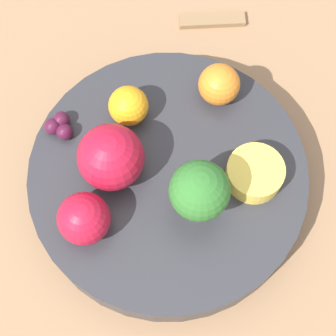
{
  "coord_description": "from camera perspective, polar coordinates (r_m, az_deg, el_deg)",
  "views": [
    {
      "loc": [
        -0.17,
        -0.05,
        0.52
      ],
      "look_at": [
        0.0,
        0.0,
        0.07
      ],
      "focal_mm": 60.0,
      "sensor_mm": 36.0,
      "label": 1
    }
  ],
  "objects": [
    {
      "name": "ground_plane",
      "position": [
        0.55,
        0.0,
        -2.66
      ],
      "size": [
        6.0,
        6.0,
        0.0
      ],
      "primitive_type": "plane",
      "color": "gray"
    },
    {
      "name": "table_surface",
      "position": [
        0.54,
        0.0,
        -2.32
      ],
      "size": [
        1.2,
        1.2,
        0.02
      ],
      "color": "#936D4C",
      "rests_on": "ground_plane"
    },
    {
      "name": "bowl",
      "position": [
        0.52,
        0.0,
        -1.22
      ],
      "size": [
        0.25,
        0.25,
        0.04
      ],
      "color": "#2D2D33",
      "rests_on": "table_surface"
    },
    {
      "name": "broccoli",
      "position": [
        0.45,
        3.21,
        -2.4
      ],
      "size": [
        0.05,
        0.05,
        0.07
      ],
      "color": "#99C17A",
      "rests_on": "bowl"
    },
    {
      "name": "apple_red",
      "position": [
        0.48,
        -5.84,
        1.1
      ],
      "size": [
        0.06,
        0.06,
        0.06
      ],
      "color": "#B7142D",
      "rests_on": "bowl"
    },
    {
      "name": "apple_green",
      "position": [
        0.47,
        -8.55,
        -5.1
      ],
      "size": [
        0.04,
        0.04,
        0.04
      ],
      "color": "#B7142D",
      "rests_on": "bowl"
    },
    {
      "name": "orange_front",
      "position": [
        0.52,
        5.21,
        8.45
      ],
      "size": [
        0.04,
        0.04,
        0.04
      ],
      "color": "orange",
      "rests_on": "bowl"
    },
    {
      "name": "orange_back",
      "position": [
        0.51,
        -4.04,
        6.32
      ],
      "size": [
        0.04,
        0.04,
        0.04
      ],
      "color": "orange",
      "rests_on": "bowl"
    },
    {
      "name": "grape_cluster",
      "position": [
        0.52,
        -10.97,
        4.21
      ],
      "size": [
        0.03,
        0.03,
        0.02
      ],
      "color": "#47142D",
      "rests_on": "bowl"
    },
    {
      "name": "small_cup",
      "position": [
        0.49,
        8.8,
        -0.55
      ],
      "size": [
        0.05,
        0.05,
        0.02
      ],
      "color": "#F4CC4C",
      "rests_on": "bowl"
    },
    {
      "name": "spoon",
      "position": [
        0.63,
        4.51,
        14.75
      ],
      "size": [
        0.04,
        0.07,
        0.01
      ],
      "color": "olive",
      "rests_on": "table_surface"
    }
  ]
}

